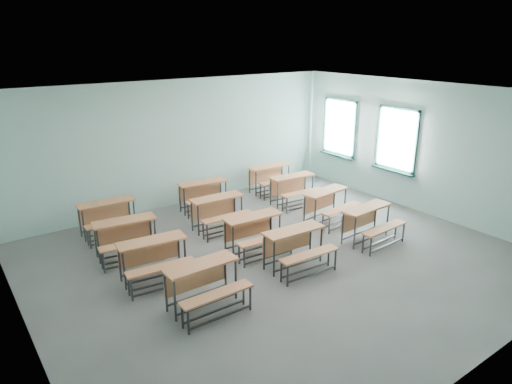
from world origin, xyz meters
The scene contains 13 objects.
room centered at (0.08, 0.03, 1.60)m, with size 9.04×8.04×3.24m.
desk_unit_r0c0 centered at (-2.04, -0.66, 0.51)m, with size 1.21×0.82×0.76m.
desk_unit_r0c1 centered at (0.04, -0.49, 0.51)m, with size 1.26×0.88×0.76m.
desk_unit_r0c2 centered at (2.08, -0.51, 0.51)m, with size 1.25×0.87×0.76m.
desk_unit_r1c0 centered at (-2.32, 0.64, 0.51)m, with size 1.29×0.94×0.76m.
desk_unit_r1c1 centered at (-0.18, 0.51, 0.51)m, with size 1.26×0.89×0.76m.
desk_unit_r1c2 centered at (2.15, 0.80, 0.51)m, with size 1.30×0.95×0.76m.
desk_unit_r2c0 centered at (-2.37, 1.83, 0.51)m, with size 1.31×0.97×0.76m.
desk_unit_r2c1 centered at (-0.18, 1.91, 0.51)m, with size 1.25×0.88×0.76m.
desk_unit_r2c2 centered at (2.27, 2.18, 0.51)m, with size 1.28×0.91×0.76m.
desk_unit_r3c0 centered at (-2.30, 3.09, 0.51)m, with size 1.24×0.85×0.76m.
desk_unit_r3c1 centered at (0.13, 3.10, 0.51)m, with size 1.31×0.96×0.76m.
desk_unit_r3c2 centered at (2.39, 3.29, 0.51)m, with size 1.26×0.88×0.76m.
Camera 1 is at (-5.15, -6.31, 4.18)m, focal length 32.00 mm.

